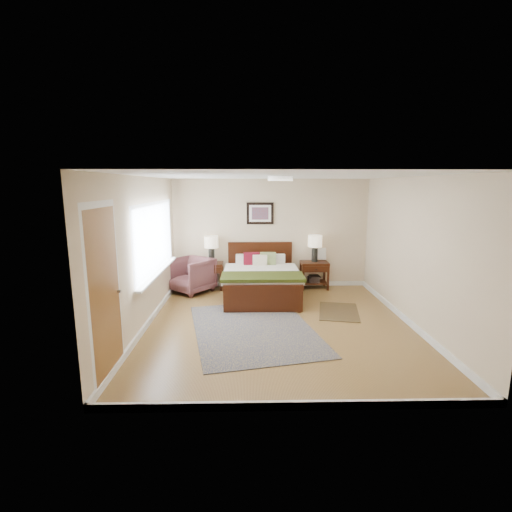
# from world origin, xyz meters

# --- Properties ---
(floor) EXTENTS (5.00, 5.00, 0.00)m
(floor) POSITION_xyz_m (0.00, 0.00, 0.00)
(floor) COLOR olive
(floor) RESTS_ON ground
(back_wall) EXTENTS (4.50, 0.04, 2.50)m
(back_wall) POSITION_xyz_m (0.00, 2.50, 1.25)
(back_wall) COLOR beige
(back_wall) RESTS_ON ground
(front_wall) EXTENTS (4.50, 0.04, 2.50)m
(front_wall) POSITION_xyz_m (0.00, -2.50, 1.25)
(front_wall) COLOR beige
(front_wall) RESTS_ON ground
(left_wall) EXTENTS (0.04, 5.00, 2.50)m
(left_wall) POSITION_xyz_m (-2.25, 0.00, 1.25)
(left_wall) COLOR beige
(left_wall) RESTS_ON ground
(right_wall) EXTENTS (0.04, 5.00, 2.50)m
(right_wall) POSITION_xyz_m (2.25, 0.00, 1.25)
(right_wall) COLOR beige
(right_wall) RESTS_ON ground
(ceiling) EXTENTS (4.50, 5.00, 0.02)m
(ceiling) POSITION_xyz_m (0.00, 0.00, 2.50)
(ceiling) COLOR white
(ceiling) RESTS_ON back_wall
(window) EXTENTS (0.11, 2.72, 1.32)m
(window) POSITION_xyz_m (-2.20, 0.70, 1.38)
(window) COLOR silver
(window) RESTS_ON left_wall
(door) EXTENTS (0.06, 1.00, 2.18)m
(door) POSITION_xyz_m (-2.23, -1.75, 1.07)
(door) COLOR silver
(door) RESTS_ON ground
(ceil_fixture) EXTENTS (0.44, 0.44, 0.08)m
(ceil_fixture) POSITION_xyz_m (0.00, 0.00, 2.47)
(ceil_fixture) COLOR white
(ceil_fixture) RESTS_ON ceiling
(bed) EXTENTS (1.61, 1.93, 1.04)m
(bed) POSITION_xyz_m (-0.24, 1.55, 0.48)
(bed) COLOR #361708
(bed) RESTS_ON ground
(wall_art) EXTENTS (0.62, 0.05, 0.50)m
(wall_art) POSITION_xyz_m (-0.24, 2.47, 1.72)
(wall_art) COLOR black
(wall_art) RESTS_ON back_wall
(nightstand_left) EXTENTS (0.51, 0.46, 0.61)m
(nightstand_left) POSITION_xyz_m (-1.36, 2.25, 0.48)
(nightstand_left) COLOR #361708
(nightstand_left) RESTS_ON ground
(nightstand_right) EXTENTS (0.63, 0.47, 0.62)m
(nightstand_right) POSITION_xyz_m (1.00, 2.26, 0.38)
(nightstand_right) COLOR #361708
(nightstand_right) RESTS_ON ground
(lamp_left) EXTENTS (0.31, 0.31, 0.61)m
(lamp_left) POSITION_xyz_m (-1.36, 2.27, 1.03)
(lamp_left) COLOR black
(lamp_left) RESTS_ON nightstand_left
(lamp_right) EXTENTS (0.31, 0.31, 0.61)m
(lamp_right) POSITION_xyz_m (1.00, 2.27, 1.04)
(lamp_right) COLOR black
(lamp_right) RESTS_ON nightstand_right
(armchair) EXTENTS (1.18, 1.18, 0.77)m
(armchair) POSITION_xyz_m (-1.80, 2.00, 0.39)
(armchair) COLOR brown
(armchair) RESTS_ON ground
(rug_persian) EXTENTS (2.42, 3.02, 0.01)m
(rug_persian) POSITION_xyz_m (-0.44, -0.22, 0.01)
(rug_persian) COLOR #0D1542
(rug_persian) RESTS_ON ground
(rug_navy) EXTENTS (0.91, 1.19, 0.01)m
(rug_navy) POSITION_xyz_m (1.19, 0.60, 0.01)
(rug_navy) COLOR black
(rug_navy) RESTS_ON ground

